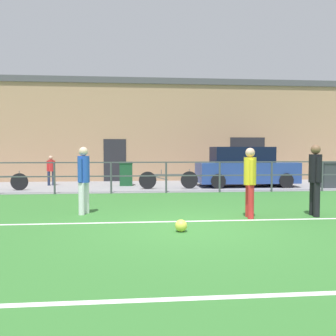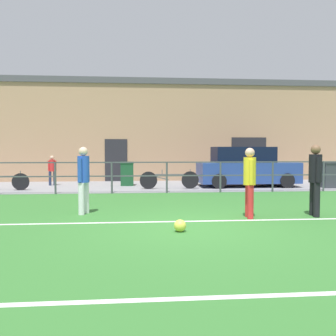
# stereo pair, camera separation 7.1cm
# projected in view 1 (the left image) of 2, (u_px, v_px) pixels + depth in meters

# --- Properties ---
(ground) EXTENTS (60.00, 44.00, 0.04)m
(ground) POSITION_uv_depth(u_px,v_px,m) (192.00, 228.00, 7.64)
(ground) COLOR #33702D
(field_line_touchline) EXTENTS (36.00, 0.11, 0.00)m
(field_line_touchline) POSITION_uv_depth(u_px,v_px,m) (188.00, 221.00, 8.25)
(field_line_touchline) COLOR white
(field_line_touchline) RESTS_ON ground
(field_line_hash) EXTENTS (36.00, 0.11, 0.00)m
(field_line_hash) POSITION_uv_depth(u_px,v_px,m) (246.00, 296.00, 4.04)
(field_line_hash) COLOR white
(field_line_hash) RESTS_ON ground
(pavement_strip) EXTENTS (48.00, 5.00, 0.02)m
(pavement_strip) POSITION_uv_depth(u_px,v_px,m) (161.00, 186.00, 16.09)
(pavement_strip) COLOR gray
(pavement_strip) RESTS_ON ground
(perimeter_fence) EXTENTS (36.07, 0.07, 1.15)m
(perimeter_fence) POSITION_uv_depth(u_px,v_px,m) (166.00, 173.00, 13.56)
(perimeter_fence) COLOR #474C51
(perimeter_fence) RESTS_ON ground
(clubhouse_facade) EXTENTS (28.00, 2.56, 5.14)m
(clubhouse_facade) POSITION_uv_depth(u_px,v_px,m) (156.00, 131.00, 19.63)
(clubhouse_facade) COLOR tan
(clubhouse_facade) RESTS_ON ground
(player_goalkeeper) EXTENTS (0.30, 0.47, 1.71)m
(player_goalkeeper) POSITION_uv_depth(u_px,v_px,m) (315.00, 176.00, 8.86)
(player_goalkeeper) COLOR black
(player_goalkeeper) RESTS_ON ground
(player_striker) EXTENTS (0.29, 0.45, 1.64)m
(player_striker) POSITION_uv_depth(u_px,v_px,m) (250.00, 178.00, 8.64)
(player_striker) COLOR red
(player_striker) RESTS_ON ground
(player_winger) EXTENTS (0.29, 0.43, 1.66)m
(player_winger) POSITION_uv_depth(u_px,v_px,m) (84.00, 176.00, 9.13)
(player_winger) COLOR white
(player_winger) RESTS_ON ground
(soccer_ball_match) EXTENTS (0.24, 0.24, 0.24)m
(soccer_ball_match) POSITION_uv_depth(u_px,v_px,m) (181.00, 226.00, 7.21)
(soccer_ball_match) COLOR #E5E04C
(soccer_ball_match) RESTS_ON ground
(spectator_child) EXTENTS (0.35, 0.23, 1.30)m
(spectator_child) POSITION_uv_depth(u_px,v_px,m) (51.00, 169.00, 16.16)
(spectator_child) COLOR #232D4C
(spectator_child) RESTS_ON pavement_strip
(parked_car_red) EXTENTS (4.17, 1.81, 1.68)m
(parked_car_red) POSITION_uv_depth(u_px,v_px,m) (245.00, 168.00, 15.82)
(parked_car_red) COLOR #28428E
(parked_car_red) RESTS_ON pavement_strip
(bicycle_parked_2) EXTENTS (2.37, 0.04, 0.78)m
(bicycle_parked_2) POSITION_uv_depth(u_px,v_px,m) (168.00, 180.00, 14.79)
(bicycle_parked_2) COLOR black
(bicycle_parked_2) RESTS_ON pavement_strip
(trash_bin_0) EXTENTS (0.58, 0.49, 1.04)m
(trash_bin_0) POSITION_uv_depth(u_px,v_px,m) (126.00, 174.00, 16.08)
(trash_bin_0) COLOR #194C28
(trash_bin_0) RESTS_ON pavement_strip
(trash_bin_1) EXTENTS (0.58, 0.49, 1.05)m
(trash_bin_1) POSITION_uv_depth(u_px,v_px,m) (328.00, 175.00, 15.23)
(trash_bin_1) COLOR #33383D
(trash_bin_1) RESTS_ON pavement_strip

